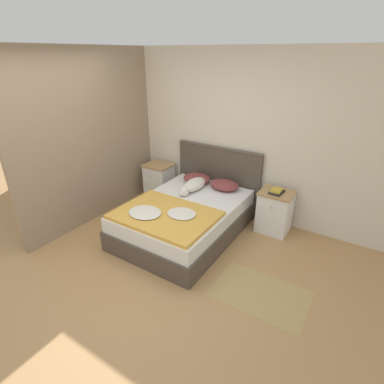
{
  "coord_description": "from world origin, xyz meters",
  "views": [
    {
      "loc": [
        2.16,
        -2.09,
        2.46
      ],
      "look_at": [
        0.03,
        1.25,
        0.6
      ],
      "focal_mm": 28.0,
      "sensor_mm": 36.0,
      "label": 1
    }
  ],
  "objects": [
    {
      "name": "nightstand_right",
      "position": [
        1.11,
        1.83,
        0.32
      ],
      "size": [
        0.47,
        0.42,
        0.64
      ],
      "color": "white",
      "rests_on": "ground_plane"
    },
    {
      "name": "bed",
      "position": [
        0.03,
        1.06,
        0.24
      ],
      "size": [
        1.41,
        1.95,
        0.5
      ],
      "color": "#4C4238",
      "rests_on": "ground_plane"
    },
    {
      "name": "quilt",
      "position": [
        0.02,
        0.6,
        0.53
      ],
      "size": [
        1.29,
        0.94,
        0.09
      ],
      "color": "gold",
      "rests_on": "bed"
    },
    {
      "name": "pillow_left",
      "position": [
        -0.22,
        1.8,
        0.57
      ],
      "size": [
        0.46,
        0.36,
        0.14
      ],
      "color": "brown",
      "rests_on": "bed"
    },
    {
      "name": "book_stack",
      "position": [
        1.11,
        1.8,
        0.66
      ],
      "size": [
        0.19,
        0.24,
        0.05
      ],
      "color": "#232328",
      "rests_on": "nightstand_right"
    },
    {
      "name": "wall_side_left",
      "position": [
        -1.48,
        1.05,
        1.27
      ],
      "size": [
        0.06,
        3.1,
        2.55
      ],
      "color": "gray",
      "rests_on": "ground_plane"
    },
    {
      "name": "headboard",
      "position": [
        0.03,
        2.06,
        0.56
      ],
      "size": [
        1.49,
        0.06,
        1.08
      ],
      "color": "#4C4238",
      "rests_on": "ground_plane"
    },
    {
      "name": "pillow_right",
      "position": [
        0.28,
        1.8,
        0.57
      ],
      "size": [
        0.46,
        0.36,
        0.14
      ],
      "color": "brown",
      "rests_on": "bed"
    },
    {
      "name": "wall_back",
      "position": [
        0.0,
        2.13,
        1.27
      ],
      "size": [
        9.0,
        0.06,
        2.55
      ],
      "color": "beige",
      "rests_on": "ground_plane"
    },
    {
      "name": "nightstand_left",
      "position": [
        -1.05,
        1.83,
        0.32
      ],
      "size": [
        0.47,
        0.42,
        0.64
      ],
      "color": "white",
      "rests_on": "ground_plane"
    },
    {
      "name": "ground_plane",
      "position": [
        0.0,
        0.0,
        0.0
      ],
      "size": [
        16.0,
        16.0,
        0.0
      ],
      "primitive_type": "plane",
      "color": "tan"
    },
    {
      "name": "dog",
      "position": [
        -0.11,
        1.51,
        0.57
      ],
      "size": [
        0.25,
        0.72,
        0.17
      ],
      "color": "silver",
      "rests_on": "bed"
    },
    {
      "name": "rug",
      "position": [
        1.43,
        0.47,
        0.0
      ],
      "size": [
        1.04,
        0.69,
        0.0
      ],
      "color": "tan",
      "rests_on": "ground_plane"
    }
  ]
}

